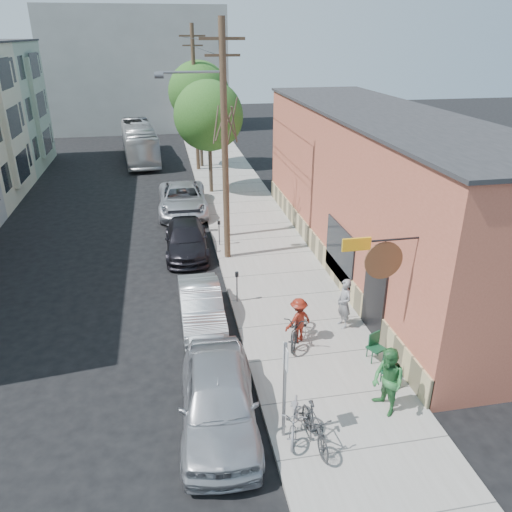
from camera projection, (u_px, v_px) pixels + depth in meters
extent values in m
plane|color=black|center=(181.00, 338.00, 17.08)|extent=(120.00, 120.00, 0.00)
cube|color=#9B978F|center=(248.00, 220.00, 27.63)|extent=(4.50, 58.00, 0.15)
cube|color=#B75B44|center=(378.00, 191.00, 21.76)|extent=(5.00, 20.00, 6.50)
cube|color=#2B2B2D|center=(386.00, 113.00, 20.40)|extent=(5.20, 20.20, 0.12)
cube|color=tan|center=(320.00, 252.00, 22.44)|extent=(0.10, 20.00, 1.10)
cube|color=black|center=(374.00, 302.00, 16.75)|extent=(0.10, 1.60, 2.60)
cube|color=black|center=(340.00, 252.00, 19.76)|extent=(0.08, 3.00, 2.20)
cylinder|color=brown|center=(384.00, 261.00, 13.56)|extent=(1.10, 0.06, 1.10)
cube|color=gold|center=(356.00, 244.00, 16.65)|extent=(1.00, 0.08, 0.45)
cube|color=beige|center=(5.00, 125.00, 29.81)|extent=(1.10, 3.20, 7.00)
cube|color=#97A98F|center=(34.00, 107.00, 36.98)|extent=(1.10, 3.20, 7.00)
cube|color=#9D9C98|center=(138.00, 70.00, 51.93)|extent=(18.00, 8.00, 12.00)
cube|color=slate|center=(284.00, 391.00, 12.20)|extent=(0.07, 0.07, 2.80)
cube|color=silver|center=(285.00, 357.00, 11.79)|extent=(0.02, 0.45, 0.60)
cylinder|color=slate|center=(237.00, 288.00, 18.89)|extent=(0.06, 0.06, 1.10)
cylinder|color=black|center=(237.00, 274.00, 18.65)|extent=(0.14, 0.14, 0.18)
cylinder|color=slate|center=(219.00, 234.00, 23.96)|extent=(0.06, 0.06, 1.10)
cylinder|color=black|center=(219.00, 223.00, 23.71)|extent=(0.14, 0.14, 0.18)
cylinder|color=#503A28|center=(225.00, 148.00, 20.91)|extent=(0.28, 0.28, 10.00)
cube|color=#503A28|center=(222.00, 39.00, 19.18)|extent=(1.80, 0.12, 0.12)
cube|color=#503A28|center=(222.00, 55.00, 19.43)|extent=(1.40, 0.10, 0.10)
cylinder|color=slate|center=(159.00, 75.00, 19.29)|extent=(0.35, 0.24, 0.24)
cylinder|color=#503A28|center=(195.00, 100.00, 35.55)|extent=(0.28, 0.28, 10.00)
cube|color=#503A28|center=(192.00, 36.00, 33.83)|extent=(1.80, 0.12, 0.12)
cube|color=#503A28|center=(193.00, 45.00, 34.07)|extent=(1.40, 0.10, 0.10)
cylinder|color=#44392C|center=(226.00, 188.00, 24.31)|extent=(0.24, 0.24, 4.99)
cylinder|color=#44392C|center=(210.00, 157.00, 31.40)|extent=(0.24, 0.24, 4.49)
sphere|color=#306422|center=(209.00, 116.00, 30.36)|extent=(4.25, 4.25, 4.25)
cylinder|color=#44392C|center=(201.00, 132.00, 37.41)|extent=(0.24, 0.24, 5.13)
sphere|color=#306422|center=(199.00, 92.00, 36.22)|extent=(4.42, 4.42, 4.42)
imported|color=gray|center=(344.00, 303.00, 17.15)|extent=(0.54, 0.72, 1.80)
imported|color=#2F7539|center=(388.00, 381.00, 13.19)|extent=(0.93, 1.09, 1.96)
imported|color=maroon|center=(298.00, 320.00, 16.39)|extent=(1.16, 0.95, 1.57)
imported|color=black|center=(298.00, 326.00, 16.48)|extent=(1.59, 2.28, 1.13)
imported|color=black|center=(315.00, 427.00, 12.30)|extent=(0.64, 1.80, 1.06)
imported|color=slate|center=(295.00, 417.00, 12.69)|extent=(1.16, 1.91, 0.95)
imported|color=#AAABB2|center=(218.00, 399.00, 12.97)|extent=(2.34, 5.07, 1.68)
imported|color=#A8ACB0|center=(201.00, 306.00, 17.72)|extent=(1.48, 4.17, 1.37)
imported|color=black|center=(186.00, 239.00, 23.43)|extent=(2.06, 4.82, 1.38)
imported|color=#B5B7BE|center=(183.00, 199.00, 28.61)|extent=(2.83, 5.90, 1.62)
imported|color=silver|center=(139.00, 142.00, 40.46)|extent=(3.31, 10.41, 2.85)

